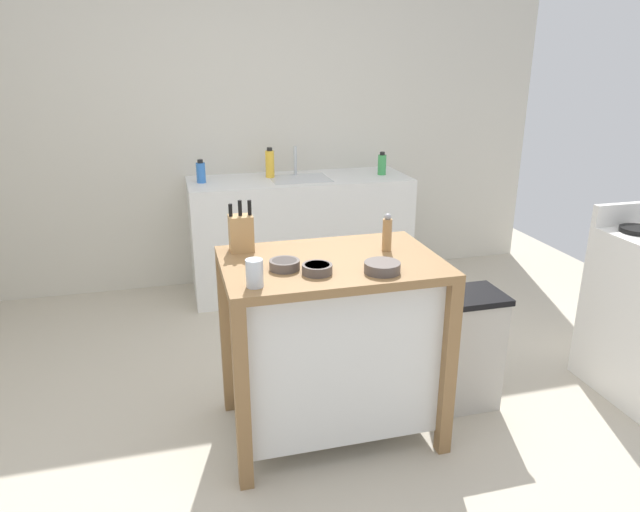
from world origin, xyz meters
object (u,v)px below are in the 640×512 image
Objects in this scene: bowl_ceramic_small at (382,267)px; kitchen_island at (331,338)px; bowl_stoneware_deep at (317,269)px; knife_block at (241,232)px; bottle_spray_cleaner at (382,164)px; pepper_grinder at (387,233)px; sink_faucet at (295,160)px; bottle_hand_soap at (201,172)px; bottle_dish_soap at (270,163)px; bowl_ceramic_wide at (285,264)px; trash_bin at (463,349)px; drinking_cup at (255,273)px.

kitchen_island is at bearing 128.60° from bowl_ceramic_small.
kitchen_island is 0.45m from bowl_stoneware_deep.
bottle_spray_cleaner is at bearing 50.71° from knife_block.
bowl_ceramic_small is 0.85× the size of pepper_grinder.
sink_faucet reaches higher than bottle_hand_soap.
pepper_grinder is 1.08× the size of bottle_hand_soap.
knife_block is 1.76m from bottle_dish_soap.
trash_bin is at bearing 6.50° from bowl_ceramic_wide.
trash_bin is (0.96, 0.11, -0.60)m from bowl_ceramic_wide.
sink_faucet is at bearing 14.02° from bottle_dish_soap.
bowl_ceramic_small is at bearing -51.40° from kitchen_island.
drinking_cup is 0.18× the size of trash_bin.
bowl_stoneware_deep is at bearing -124.86° from kitchen_island.
bottle_dish_soap reaches higher than kitchen_island.
bowl_stoneware_deep is at bearing 15.51° from drinking_cup.
trash_bin is at bearing 23.83° from bowl_ceramic_small.
drinking_cup is 0.64× the size of bottle_spray_cleaner.
bowl_stoneware_deep is at bearing -34.66° from bowl_ceramic_wide.
knife_block reaches higher than sink_faucet.
bottle_dish_soap reaches higher than bowl_ceramic_wide.
bottle_hand_soap reaches higher than kitchen_island.
kitchen_island is 2.09m from bottle_spray_cleaner.
knife_block is at bearing -110.22° from sink_faucet.
knife_block is 0.39× the size of trash_bin.
bottle_dish_soap reaches higher than bottle_hand_soap.
bowl_stoneware_deep is at bearing 168.23° from bowl_ceramic_small.
bowl_ceramic_wide is (-0.23, -0.07, 0.41)m from kitchen_island.
pepper_grinder reaches higher than bowl_ceramic_small.
bowl_stoneware_deep is at bearing -152.06° from pepper_grinder.
drinking_cup is at bearing -166.32° from trash_bin.
kitchen_island is 4.39× the size of bottle_dish_soap.
bottle_hand_soap is at bearing 123.00° from trash_bin.
sink_faucet is (0.50, 2.05, 0.08)m from bowl_ceramic_wide.
bottle_dish_soap is at bearing 81.64° from bowl_ceramic_wide.
pepper_grinder is (0.39, 0.21, 0.06)m from bowl_stoneware_deep.
bottle_spray_cleaner is at bearing -14.78° from sink_faucet.
bottle_spray_cleaner is at bearing 57.45° from drinking_cup.
bottle_spray_cleaner is (1.37, -0.05, 0.00)m from bottle_hand_soap.
bottle_hand_soap is at bearing 103.60° from kitchen_island.
knife_block is 1.34× the size of pepper_grinder.
bowl_ceramic_wide is 2.02m from bottle_dish_soap.
pepper_grinder reaches higher than trash_bin.
knife_block is 1.64m from bottle_hand_soap.
pepper_grinder reaches higher than bowl_ceramic_wide.
kitchen_island is at bearing 30.81° from drinking_cup.
bottle_hand_soap is at bearing 92.78° from knife_block.
sink_faucet is 1.31× the size of bottle_hand_soap.
bottle_dish_soap reaches higher than bowl_ceramic_small.
bowl_ceramic_wide is 0.21× the size of trash_bin.
bottle_spray_cleaner is at bearing 58.55° from bowl_ceramic_wide.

